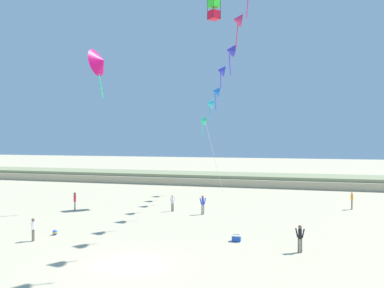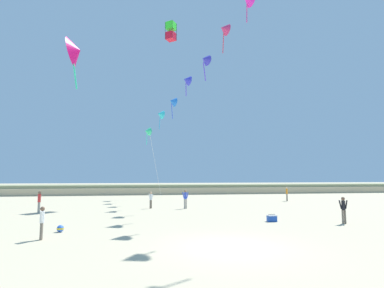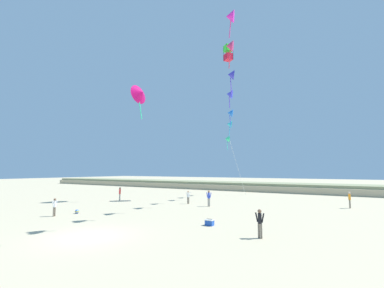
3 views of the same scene
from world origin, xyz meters
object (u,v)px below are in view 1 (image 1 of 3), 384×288
at_px(person_near_left, 33,228).
at_px(person_near_right, 172,202).
at_px(person_mid_center, 203,203).
at_px(large_kite_low_lead, 214,9).
at_px(person_far_center, 300,237).
at_px(large_kite_mid_trail, 100,62).
at_px(person_far_right, 352,199).
at_px(beach_ball, 55,232).
at_px(beach_cooler, 236,238).
at_px(person_far_left, 75,200).

relative_size(person_near_left, person_near_right, 1.01).
relative_size(person_near_left, person_mid_center, 0.89).
height_order(person_near_right, large_kite_low_lead, large_kite_low_lead).
distance_m(person_far_center, large_kite_low_lead, 28.07).
distance_m(person_near_left, large_kite_mid_trail, 17.76).
distance_m(person_far_right, beach_ball, 26.77).
relative_size(person_mid_center, beach_cooler, 2.94).
bearing_deg(person_near_right, person_near_left, -112.59).
bearing_deg(large_kite_mid_trail, beach_ball, -79.26).
bearing_deg(beach_cooler, person_near_right, 129.16).
relative_size(person_near_left, beach_cooler, 2.61).
height_order(person_far_left, beach_ball, person_far_left).
distance_m(person_far_right, large_kite_low_lead, 24.01).
height_order(person_near_right, person_far_center, person_far_center).
bearing_deg(person_near_right, large_kite_mid_trail, -171.90).
bearing_deg(person_far_left, person_near_right, 14.29).
xyz_separation_m(person_near_left, large_kite_low_lead, (7.67, 19.83, 19.72)).
bearing_deg(person_far_center, person_far_right, 74.59).
height_order(person_mid_center, person_far_right, person_mid_center).
xyz_separation_m(person_mid_center, large_kite_mid_trail, (-9.96, -0.24, 13.03)).
height_order(person_near_left, person_far_right, person_far_right).
distance_m(person_near_right, beach_cooler, 11.95).
bearing_deg(beach_cooler, person_mid_center, 117.60).
bearing_deg(person_near_left, person_near_right, 67.41).
xyz_separation_m(person_far_left, beach_cooler, (16.37, -7.00, -0.79)).
bearing_deg(person_far_center, large_kite_low_lead, 117.46).
xyz_separation_m(person_near_right, beach_ball, (-4.99, -10.93, -0.69)).
height_order(person_far_left, beach_cooler, person_far_left).
bearing_deg(large_kite_low_lead, person_far_left, -140.35).
distance_m(person_far_center, large_kite_mid_trail, 24.65).
relative_size(person_near_right, person_far_left, 0.87).
xyz_separation_m(person_far_right, beach_cooler, (-8.55, -14.81, -0.75)).
relative_size(person_far_right, person_far_center, 1.02).
distance_m(person_near_right, person_far_left, 9.11).
height_order(large_kite_mid_trail, beach_cooler, large_kite_mid_trail).
distance_m(person_far_right, person_far_center, 16.97).
bearing_deg(person_far_left, beach_ball, -66.11).
xyz_separation_m(person_near_right, person_far_right, (16.09, 5.56, 0.09)).
bearing_deg(large_kite_mid_trail, person_near_left, -82.61).
distance_m(person_far_center, beach_ball, 16.59).
bearing_deg(large_kite_mid_trail, person_mid_center, 1.39).
height_order(person_mid_center, large_kite_low_lead, large_kite_low_lead).
height_order(person_near_left, person_near_right, person_near_left).
xyz_separation_m(large_kite_mid_trail, beach_ball, (1.89, -9.95, -13.83)).
height_order(person_near_right, beach_ball, person_near_right).
height_order(person_near_left, large_kite_low_lead, large_kite_low_lead).
xyz_separation_m(person_far_right, person_far_center, (-4.51, -16.36, -0.02)).
bearing_deg(person_far_right, beach_ball, -141.96).
xyz_separation_m(person_near_right, person_mid_center, (3.08, -0.74, 0.11)).
distance_m(person_far_left, large_kite_mid_trail, 13.22).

